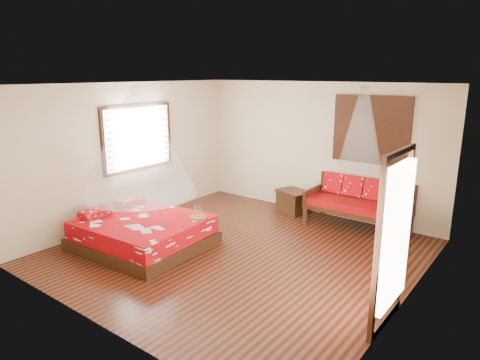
{
  "coord_description": "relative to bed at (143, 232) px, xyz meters",
  "views": [
    {
      "loc": [
        4.13,
        -5.38,
        2.99
      ],
      "look_at": [
        -0.27,
        0.39,
        1.15
      ],
      "focal_mm": 32.0,
      "sensor_mm": 36.0,
      "label": 1
    }
  ],
  "objects": [
    {
      "name": "mosquito_net_main",
      "position": [
        0.02,
        0.0,
        1.6
      ],
      "size": [
        1.95,
        1.95,
        1.8
      ],
      "primitive_type": "cone",
      "color": "white",
      "rests_on": "ceiling"
    },
    {
      "name": "daybed",
      "position": [
        2.67,
        3.19,
        0.27
      ],
      "size": [
        1.96,
        0.87,
        0.98
      ],
      "color": "black",
      "rests_on": "floor"
    },
    {
      "name": "wine_tray",
      "position": [
        0.75,
        0.62,
        0.31
      ],
      "size": [
        0.3,
        0.3,
        0.24
      ],
      "rotation": [
        0.0,
        0.0,
        0.08
      ],
      "color": "brown",
      "rests_on": "bed"
    },
    {
      "name": "room",
      "position": [
        1.52,
        0.8,
        1.15
      ],
      "size": [
        5.54,
        5.54,
        2.84
      ],
      "color": "black",
      "rests_on": "ground"
    },
    {
      "name": "mosquito_net_daybed",
      "position": [
        2.67,
        3.05,
        1.75
      ],
      "size": [
        0.81,
        0.81,
        1.5
      ],
      "primitive_type": "cone",
      "color": "white",
      "rests_on": "ceiling"
    },
    {
      "name": "window_left",
      "position": [
        -1.19,
        1.0,
        1.45
      ],
      "size": [
        0.1,
        1.74,
        1.34
      ],
      "color": "black",
      "rests_on": "wall_left"
    },
    {
      "name": "glazed_door",
      "position": [
        4.23,
        0.2,
        0.82
      ],
      "size": [
        0.08,
        1.02,
        2.16
      ],
      "color": "black",
      "rests_on": "floor"
    },
    {
      "name": "bed",
      "position": [
        0.0,
        0.0,
        0.0
      ],
      "size": [
        2.17,
        1.99,
        0.64
      ],
      "rotation": [
        0.0,
        0.0,
        0.06
      ],
      "color": "black",
      "rests_on": "floor"
    },
    {
      "name": "storage_chest",
      "position": [
        1.16,
        3.25,
        -0.01
      ],
      "size": [
        0.83,
        0.71,
        0.48
      ],
      "rotation": [
        0.0,
        0.0,
        -0.34
      ],
      "color": "black",
      "rests_on": "floor"
    },
    {
      "name": "shutter_panel",
      "position": [
        2.67,
        3.52,
        1.65
      ],
      "size": [
        1.52,
        0.06,
        1.32
      ],
      "color": "black",
      "rests_on": "wall_back"
    }
  ]
}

